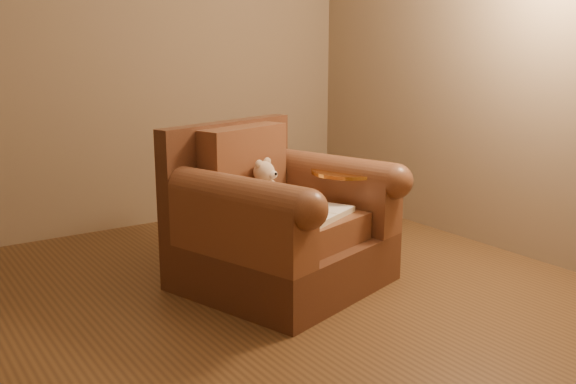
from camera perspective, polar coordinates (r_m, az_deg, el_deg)
floor at (r=3.36m, az=-3.11°, el=-11.15°), size 4.00×4.00×0.00m
armchair at (r=3.71m, az=-0.98°, el=-2.87°), size 1.26×1.23×0.92m
teddy_bear at (r=3.73m, az=-1.80°, el=0.29°), size 0.22×0.25×0.29m
guidebook at (r=3.55m, az=2.64°, el=-1.95°), size 0.49×0.41×0.03m
side_table at (r=3.92m, az=5.37°, el=-2.24°), size 0.46×0.46×0.64m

